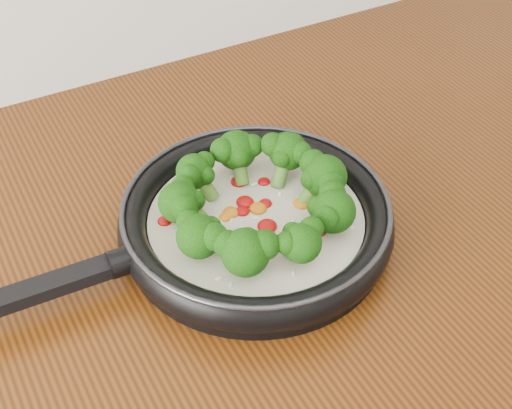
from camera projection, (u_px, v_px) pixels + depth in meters
skillet at (254, 217)px, 0.79m from camera, size 0.47×0.31×0.09m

